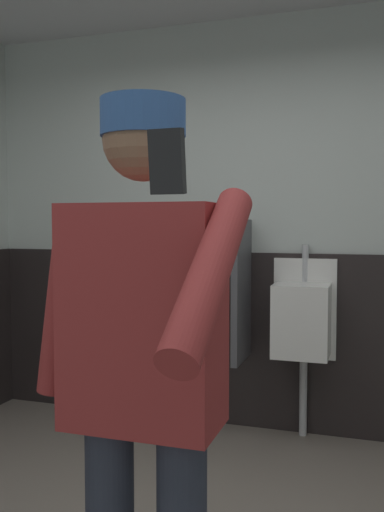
{
  "coord_description": "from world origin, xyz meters",
  "views": [
    {
      "loc": [
        0.72,
        -1.78,
        1.37
      ],
      "look_at": [
        0.06,
        0.23,
        1.25
      ],
      "focal_mm": 39.0,
      "sensor_mm": 36.0,
      "label": 1
    }
  ],
  "objects_px": {
    "urinal_left": "(189,313)",
    "cell_phone": "(167,162)",
    "urinal_middle": "(302,319)",
    "person": "(143,358)"
  },
  "relations": [
    {
      "from": "urinal_middle",
      "to": "cell_phone",
      "type": "bearing_deg",
      "value": -88.19
    },
    {
      "from": "urinal_left",
      "to": "cell_phone",
      "type": "xyz_separation_m",
      "value": [
        0.83,
        -2.6,
        0.7
      ]
    },
    {
      "from": "cell_phone",
      "to": "urinal_middle",
      "type": "bearing_deg",
      "value": 93.0
    },
    {
      "from": "urinal_left",
      "to": "cell_phone",
      "type": "bearing_deg",
      "value": -72.27
    },
    {
      "from": "urinal_middle",
      "to": "person",
      "type": "xyz_separation_m",
      "value": [
        -0.18,
        -2.1,
        0.23
      ]
    },
    {
      "from": "urinal_left",
      "to": "urinal_middle",
      "type": "height_order",
      "value": "same"
    },
    {
      "from": "urinal_middle",
      "to": "person",
      "type": "relative_size",
      "value": 0.73
    },
    {
      "from": "urinal_left",
      "to": "urinal_middle",
      "type": "xyz_separation_m",
      "value": [
        0.75,
        0.0,
        0.0
      ]
    },
    {
      "from": "person",
      "to": "cell_phone",
      "type": "bearing_deg",
      "value": -62.38
    },
    {
      "from": "cell_phone",
      "to": "person",
      "type": "bearing_deg",
      "value": 118.81
    }
  ]
}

